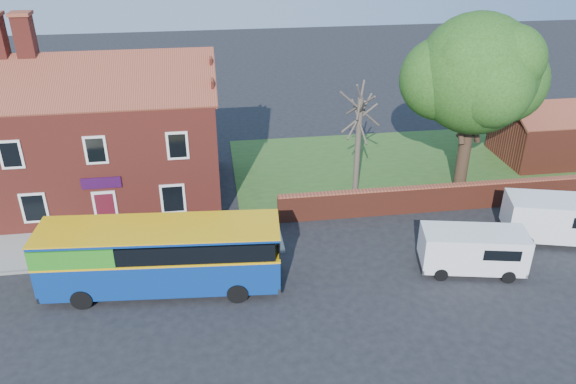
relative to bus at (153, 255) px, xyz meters
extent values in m
plane|color=black|center=(4.13, -1.92, -1.80)|extent=(120.00, 120.00, 0.00)
cube|color=gray|center=(-2.87, 3.83, -1.74)|extent=(18.00, 3.50, 0.12)
cube|color=slate|center=(-2.87, 2.08, -1.73)|extent=(18.00, 0.15, 0.14)
cube|color=#426B28|center=(17.13, 11.08, -1.78)|extent=(26.00, 12.00, 0.04)
cube|color=maroon|center=(-2.87, 9.58, 1.45)|extent=(12.00, 8.00, 6.50)
cube|color=brown|center=(-2.87, 7.58, 5.70)|extent=(12.30, 4.08, 2.16)
cube|color=brown|center=(-2.87, 11.58, 5.70)|extent=(12.30, 4.08, 2.16)
cube|color=maroon|center=(-6.27, 9.58, 7.60)|extent=(0.90, 0.90, 2.20)
cube|color=black|center=(-2.87, 5.55, 2.80)|extent=(1.10, 0.06, 1.50)
cube|color=#4C0F19|center=(-2.87, 5.53, -0.70)|extent=(0.95, 0.04, 2.10)
cube|color=silver|center=(-2.87, 5.55, -0.65)|extent=(1.20, 0.06, 2.30)
cube|color=#2D0B31|center=(-2.87, 5.52, 1.00)|extent=(2.00, 0.06, 0.60)
cube|color=maroon|center=(17.13, 5.08, -1.05)|extent=(22.00, 0.30, 1.50)
cube|color=brown|center=(17.13, 5.08, -0.25)|extent=(22.00, 0.38, 0.10)
cube|color=maroon|center=(26.13, 11.08, -0.30)|extent=(8.00, 5.00, 3.00)
cube|color=brown|center=(26.13, 12.33, 1.75)|extent=(8.20, 2.56, 1.24)
cube|color=navy|center=(0.33, -0.03, -0.61)|extent=(10.52, 3.39, 1.65)
cube|color=#DF9F0B|center=(0.33, -0.03, 0.21)|extent=(10.54, 3.41, 0.10)
cube|color=black|center=(0.33, -0.03, 0.71)|extent=(10.11, 3.38, 0.82)
cube|color=#2B8A1E|center=(-3.07, 0.24, 0.71)|extent=(3.71, 2.89, 0.88)
cube|color=navy|center=(0.33, -0.03, 1.26)|extent=(10.52, 3.39, 0.14)
cube|color=#DF9F0B|center=(0.33, -0.03, 1.34)|extent=(10.56, 3.43, 0.06)
cylinder|color=black|center=(-3.06, -0.98, -1.33)|extent=(0.95, 0.35, 0.93)
cylinder|color=black|center=(-2.87, 1.44, -1.33)|extent=(0.95, 0.35, 0.93)
cylinder|color=black|center=(3.54, -1.50, -1.33)|extent=(0.95, 0.35, 0.93)
cylinder|color=black|center=(3.73, 0.93, -1.33)|extent=(0.95, 0.35, 0.93)
cube|color=white|center=(14.56, -0.68, -0.61)|extent=(5.03, 2.81, 1.80)
cube|color=black|center=(16.65, -1.11, -0.32)|extent=(0.40, 1.60, 0.71)
cube|color=black|center=(16.84, -1.15, -1.42)|extent=(0.48, 1.88, 0.23)
cylinder|color=black|center=(12.89, -1.25, -1.48)|extent=(0.66, 0.34, 0.63)
cylinder|color=black|center=(13.25, 0.50, -1.48)|extent=(0.66, 0.34, 0.63)
cylinder|color=black|center=(15.87, -1.85, -1.48)|extent=(0.66, 0.34, 0.63)
cylinder|color=black|center=(16.22, -0.11, -1.48)|extent=(0.66, 0.34, 0.63)
cube|color=white|center=(20.06, 1.23, -0.47)|extent=(5.66, 3.43, 2.01)
cylinder|color=black|center=(18.16, 0.71, -1.45)|extent=(0.73, 0.40, 0.70)
cylinder|color=black|center=(18.68, 2.63, -1.45)|extent=(0.73, 0.40, 0.70)
cylinder|color=black|center=(17.67, 7.74, 0.36)|extent=(0.75, 0.75, 4.32)
sphere|color=#377023|center=(17.67, 7.74, 5.24)|extent=(6.76, 6.76, 6.76)
sphere|color=#377023|center=(19.64, 8.12, 4.68)|extent=(4.88, 4.88, 4.88)
sphere|color=#377023|center=(15.89, 8.31, 4.86)|extent=(4.69, 4.69, 4.69)
cylinder|color=#4C4238|center=(11.16, 7.85, 1.15)|extent=(0.34, 0.34, 5.90)
cylinder|color=#4C4238|center=(11.16, 7.85, 3.26)|extent=(0.35, 2.88, 2.32)
cylinder|color=#4C4238|center=(11.16, 7.85, 3.05)|extent=(1.50, 2.13, 2.12)
cylinder|color=#4C4238|center=(11.16, 7.85, 3.47)|extent=(2.42, 1.11, 2.35)
camera|label=1|loc=(2.91, -21.18, 13.69)|focal=35.00mm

